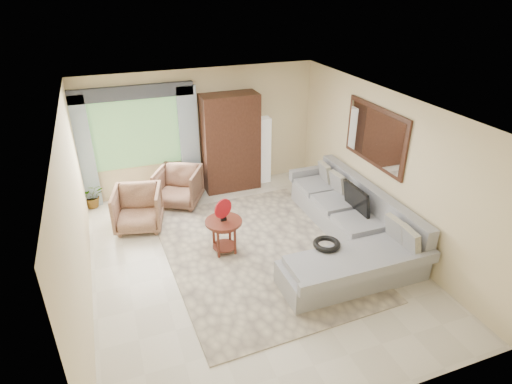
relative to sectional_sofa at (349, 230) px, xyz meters
name	(u,v)px	position (x,y,z in m)	size (l,w,h in m)	color
ground	(249,259)	(-1.78, 0.18, -0.28)	(6.00, 6.00, 0.00)	silver
area_rug	(259,252)	(-1.56, 0.29, -0.27)	(3.00, 4.00, 0.02)	beige
sectional_sofa	(349,230)	(0.00, 0.00, 0.00)	(2.30, 3.46, 0.90)	#999AA1
tv_screen	(356,199)	(0.27, 0.27, 0.44)	(0.06, 0.74, 0.48)	black
garden_hose	(327,244)	(-0.78, -0.59, 0.26)	(0.43, 0.43, 0.09)	black
coffee_table	(224,236)	(-2.11, 0.52, 0.04)	(0.62, 0.62, 0.62)	#4A2113
red_disc	(223,209)	(-2.11, 0.52, 0.57)	(0.34, 0.34, 0.03)	#A91017
armchair_left	(138,209)	(-3.37, 1.86, 0.11)	(0.84, 0.87, 0.79)	#A07457
armchair_right	(179,187)	(-2.48, 2.52, 0.11)	(0.84, 0.86, 0.78)	brown
potted_plant	(92,195)	(-4.16, 3.01, -0.02)	(0.47, 0.41, 0.52)	#999999
armoire	(230,143)	(-1.23, 2.90, 0.77)	(1.20, 0.55, 2.10)	#331A11
floor_lamp	(264,150)	(-0.43, 2.96, 0.47)	(0.24, 0.24, 1.50)	silver
window	(136,134)	(-3.13, 3.15, 1.12)	(1.80, 0.04, 1.40)	#669E59
curtain_left	(83,154)	(-4.18, 3.06, 0.87)	(0.40, 0.08, 2.30)	#9EB7CC
curtain_right	(189,141)	(-2.08, 3.06, 0.87)	(0.40, 0.08, 2.30)	#9EB7CC
valance	(131,93)	(-3.13, 3.08, 1.97)	(2.40, 0.12, 0.26)	#1E232D
wall_mirror	(375,136)	(0.68, 0.53, 1.47)	(0.05, 1.70, 1.05)	black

